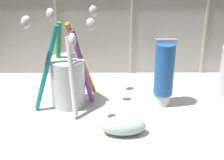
{
  "coord_description": "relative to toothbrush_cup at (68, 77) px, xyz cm",
  "views": [
    {
      "loc": [
        -2.97,
        -57.73,
        38.59
      ],
      "look_at": [
        -2.6,
        1.95,
        8.54
      ],
      "focal_mm": 60.0,
      "sensor_mm": 36.0,
      "label": 1
    }
  ],
  "objects": [
    {
      "name": "sink_counter",
      "position": [
        10.82,
        -4.84,
        -6.71
      ],
      "size": [
        63.72,
        38.11,
        2.0
      ],
      "primitive_type": "cube",
      "color": "silver",
      "rests_on": "ground"
    },
    {
      "name": "toothbrush_cup",
      "position": [
        0.0,
        0.0,
        0.0
      ],
      "size": [
        13.57,
        13.14,
        18.52
      ],
      "color": "silver",
      "rests_on": "sink_counter"
    },
    {
      "name": "toothpaste_tube",
      "position": [
        17.93,
        0.03,
        0.81
      ],
      "size": [
        3.83,
        3.64,
        13.21
      ],
      "color": "white",
      "rests_on": "sink_counter"
    },
    {
      "name": "soap_bar",
      "position": [
        10.04,
        -9.98,
        -4.19
      ],
      "size": [
        7.63,
        4.02,
        3.04
      ],
      "primitive_type": "ellipsoid",
      "color": "silver",
      "rests_on": "sink_counter"
    }
  ]
}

